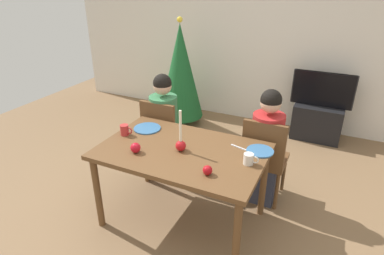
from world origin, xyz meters
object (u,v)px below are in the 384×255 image
object	(u,v)px
apple_by_left_plate	(135,148)
dining_table	(182,158)
candle_centerpiece	(181,143)
chair_right	(264,156)
plate_left	(147,128)
chair_left	(163,133)
person_left_child	(164,127)
apple_near_candle	(207,170)
person_right_child	(266,149)
mug_left	(125,130)
mug_right	(249,159)
plate_right	(260,151)
tv	(323,89)
christmas_tree	(181,71)
tv_stand	(317,122)

from	to	relation	value
apple_by_left_plate	dining_table	bearing A→B (deg)	32.69
candle_centerpiece	apple_by_left_plate	size ratio (longest dim) A/B	4.24
chair_right	plate_left	world-z (taller)	chair_right
dining_table	chair_left	bearing A→B (deg)	132.05
person_left_child	apple_near_candle	xyz separation A→B (m)	(0.89, -0.90, 0.22)
person_right_child	mug_left	distance (m)	1.35
candle_centerpiece	mug_right	xyz separation A→B (m)	(0.57, 0.04, -0.03)
plate_right	mug_right	bearing A→B (deg)	-97.47
chair_left	plate_left	distance (m)	0.47
plate_right	apple_by_left_plate	xyz separation A→B (m)	(-0.93, -0.46, 0.04)
tv	plate_right	bearing A→B (deg)	-98.51
mug_right	apple_by_left_plate	xyz separation A→B (m)	(-0.90, -0.23, -0.00)
christmas_tree	plate_right	xyz separation A→B (m)	(1.61, -1.67, -0.06)
chair_left	person_left_child	bearing A→B (deg)	90.00
chair_right	tv_stand	size ratio (longest dim) A/B	1.41
candle_centerpiece	mug_left	bearing A→B (deg)	176.13
person_left_child	tv	xyz separation A→B (m)	(1.46, 1.66, 0.14)
candle_centerpiece	plate_right	world-z (taller)	candle_centerpiece
person_right_child	christmas_tree	size ratio (longest dim) A/B	0.74
chair_left	apple_by_left_plate	bearing A→B (deg)	-74.75
candle_centerpiece	apple_by_left_plate	distance (m)	0.38
tv	mug_left	size ratio (longest dim) A/B	6.38
person_right_child	mug_left	xyz separation A→B (m)	(-1.18, -0.62, 0.23)
chair_right	plate_right	world-z (taller)	chair_right
tv_stand	tv	bearing A→B (deg)	90.00
tv	person_right_child	bearing A→B (deg)	-101.48
person_left_child	person_right_child	size ratio (longest dim) A/B	1.00
plate_right	tv_stand	bearing A→B (deg)	81.48
tv	mug_right	size ratio (longest dim) A/B	6.47
tv_stand	apple_by_left_plate	bearing A→B (deg)	-116.33
mug_left	chair_right	bearing A→B (deg)	26.51
person_right_child	candle_centerpiece	bearing A→B (deg)	-131.07
dining_table	person_left_child	size ratio (longest dim) A/B	1.19
plate_right	chair_left	bearing A→B (deg)	162.78
plate_right	mug_left	world-z (taller)	mug_left
chair_left	tv	bearing A→B (deg)	49.15
person_left_child	mug_left	size ratio (longest dim) A/B	9.46
chair_right	plate_left	distance (m)	1.16
chair_left	apple_near_candle	world-z (taller)	chair_left
mug_left	apple_near_candle	distance (m)	0.98
person_right_child	christmas_tree	distance (m)	2.05
person_left_child	tv_stand	size ratio (longest dim) A/B	1.83
person_left_child	plate_left	bearing A→B (deg)	-81.28
chair_right	mug_right	distance (m)	0.65
plate_left	apple_near_candle	size ratio (longest dim) A/B	3.50
chair_left	tv_stand	size ratio (longest dim) A/B	1.41
dining_table	plate_right	world-z (taller)	plate_right
tv_stand	plate_left	size ratio (longest dim) A/B	2.48
chair_left	chair_right	bearing A→B (deg)	0.00
plate_left	apple_by_left_plate	bearing A→B (deg)	-69.62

